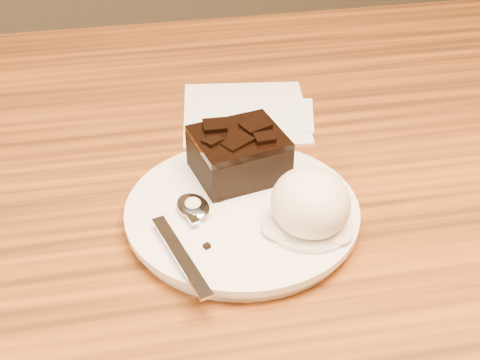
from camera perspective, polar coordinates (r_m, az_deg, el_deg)
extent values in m
cylinder|color=white|center=(0.59, 0.18, -3.00)|extent=(0.21, 0.21, 0.02)
cube|color=black|center=(0.62, -0.12, 2.00)|extent=(0.09, 0.09, 0.04)
ellipsoid|color=white|center=(0.56, 6.15, -1.97)|extent=(0.07, 0.07, 0.06)
cylinder|color=white|center=(0.57, 6.00, -3.78)|extent=(0.08, 0.08, 0.00)
cube|color=white|center=(0.76, 0.46, 5.94)|extent=(0.16, 0.16, 0.01)
cube|color=black|center=(0.59, -1.82, -1.69)|extent=(0.01, 0.01, 0.00)
cube|color=black|center=(0.55, 4.97, -5.56)|extent=(0.01, 0.01, 0.00)
cube|color=black|center=(0.60, 5.60, -1.82)|extent=(0.01, 0.01, 0.00)
cube|color=black|center=(0.55, -2.89, -5.76)|extent=(0.01, 0.01, 0.00)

